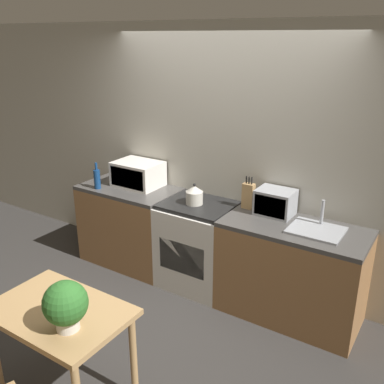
{
  "coord_description": "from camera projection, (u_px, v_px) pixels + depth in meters",
  "views": [
    {
      "loc": [
        1.97,
        -2.53,
        2.46
      ],
      "look_at": [
        -0.1,
        0.69,
        1.05
      ],
      "focal_mm": 40.0,
      "sensor_mm": 36.0,
      "label": 1
    }
  ],
  "objects": [
    {
      "name": "microwave",
      "position": [
        138.0,
        174.0,
        4.67
      ],
      "size": [
        0.5,
        0.38,
        0.27
      ],
      "color": "silver",
      "rests_on": "counter_left_run"
    },
    {
      "name": "dining_table",
      "position": [
        60.0,
        323.0,
        2.87
      ],
      "size": [
        0.95,
        0.63,
        0.75
      ],
      "color": "tan",
      "rests_on": "ground_plane"
    },
    {
      "name": "counter_right_run",
      "position": [
        291.0,
        272.0,
        3.86
      ],
      "size": [
        1.26,
        0.62,
        0.9
      ],
      "color": "olive",
      "rests_on": "ground_plane"
    },
    {
      "name": "kettle",
      "position": [
        194.0,
        195.0,
        4.17
      ],
      "size": [
        0.17,
        0.17,
        0.21
      ],
      "color": "beige",
      "rests_on": "stove_range"
    },
    {
      "name": "bottle",
      "position": [
        97.0,
        179.0,
        4.59
      ],
      "size": [
        0.07,
        0.07,
        0.29
      ],
      "color": "navy",
      "rests_on": "counter_left_run"
    },
    {
      "name": "wall_back",
      "position": [
        224.0,
        158.0,
        4.3
      ],
      "size": [
        10.0,
        0.06,
        2.6
      ],
      "color": "beige",
      "rests_on": "ground_plane"
    },
    {
      "name": "toaster_oven",
      "position": [
        275.0,
        202.0,
        3.92
      ],
      "size": [
        0.34,
        0.27,
        0.24
      ],
      "color": "#999BA0",
      "rests_on": "counter_right_run"
    },
    {
      "name": "knife_block",
      "position": [
        248.0,
        196.0,
        4.06
      ],
      "size": [
        0.11,
        0.07,
        0.32
      ],
      "color": "tan",
      "rests_on": "counter_right_run"
    },
    {
      "name": "stove_range",
      "position": [
        198.0,
        245.0,
        4.37
      ],
      "size": [
        0.71,
        0.62,
        0.9
      ],
      "color": "silver",
      "rests_on": "ground_plane"
    },
    {
      "name": "sink_basin",
      "position": [
        316.0,
        229.0,
        3.61
      ],
      "size": [
        0.44,
        0.37,
        0.24
      ],
      "color": "#999BA0",
      "rests_on": "counter_right_run"
    },
    {
      "name": "potted_plant",
      "position": [
        66.0,
        304.0,
        2.59
      ],
      "size": [
        0.28,
        0.28,
        0.33
      ],
      "color": "beige",
      "rests_on": "dining_table"
    },
    {
      "name": "counter_left_run",
      "position": [
        131.0,
        225.0,
        4.82
      ],
      "size": [
        1.08,
        0.62,
        0.9
      ],
      "color": "olive",
      "rests_on": "ground_plane"
    },
    {
      "name": "ground_plane",
      "position": [
        160.0,
        326.0,
        3.85
      ],
      "size": [
        16.0,
        16.0,
        0.0
      ],
      "primitive_type": "plane",
      "color": "#33302D"
    }
  ]
}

